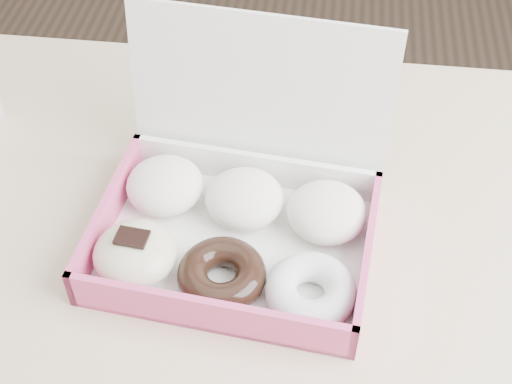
# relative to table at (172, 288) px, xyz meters

# --- Properties ---
(table) EXTENTS (1.20, 0.80, 0.75)m
(table) POSITION_rel_table_xyz_m (0.00, 0.00, 0.00)
(table) COLOR #CFB688
(table) RESTS_ON ground
(donut_box) EXTENTS (0.34, 0.30, 0.23)m
(donut_box) POSITION_rel_table_xyz_m (0.08, 0.03, 0.11)
(donut_box) COLOR white
(donut_box) RESTS_ON table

